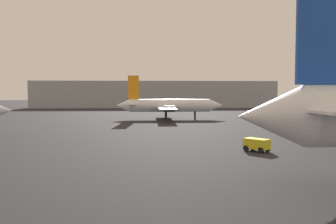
{
  "coord_description": "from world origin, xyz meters",
  "views": [
    {
      "loc": [
        -2.29,
        -6.73,
        5.78
      ],
      "look_at": [
        -0.04,
        33.28,
        3.59
      ],
      "focal_mm": 35.94,
      "sensor_mm": 36.0,
      "label": 1
    }
  ],
  "objects": [
    {
      "name": "airplane_distant",
      "position": [
        2.14,
        68.54,
        3.13
      ],
      "size": [
        24.09,
        21.83,
        9.81
      ],
      "rotation": [
        0.0,
        0.0,
        -0.0
      ],
      "color": "white",
      "rests_on": "ground_plane"
    },
    {
      "name": "terminal_building",
      "position": [
        0.17,
        139.88,
        5.46
      ],
      "size": [
        99.79,
        24.47,
        10.91
      ],
      "primitive_type": "cube",
      "color": "#999EA3",
      "rests_on": "ground_plane"
    },
    {
      "name": "baggage_cart",
      "position": [
        8.42,
        25.97,
        0.76
      ],
      "size": [
        2.54,
        2.67,
        1.3
      ],
      "rotation": [
        0.0,
        0.0,
        2.27
      ],
      "color": "gold",
      "rests_on": "ground_plane"
    }
  ]
}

